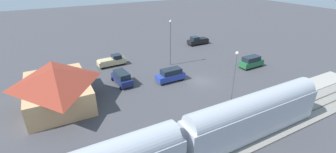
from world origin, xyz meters
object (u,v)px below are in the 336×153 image
passenger_train (182,140)px  suv_green (251,62)px  pedestrian_on_platform (273,96)px  station_building (57,85)px  pickup_tan (112,61)px  pickup_black (198,41)px  suv_blue (171,75)px  suv_navy (122,78)px  light_pole_lot_center (170,38)px  light_pole_near_platform (235,71)px

passenger_train → suv_green: (14.56, -24.75, -1.71)m
pedestrian_on_platform → station_building: bearing=61.2°
pickup_tan → pickup_black: bearing=-81.3°
pickup_tan → suv_blue: suv_blue is taller
pickup_tan → suv_navy: size_ratio=1.09×
station_building → light_pole_lot_center: 21.60m
suv_navy → pedestrian_on_platform: bearing=-133.9°
pickup_black → light_pole_near_platform: light_pole_near_platform is taller
suv_blue → light_pole_near_platform: (-9.85, -4.63, 3.61)m
pedestrian_on_platform → pickup_black: 29.12m
pickup_tan → suv_green: (-13.60, -23.46, 0.12)m
light_pole_lot_center → light_pole_near_platform: bearing=-175.9°
station_building → light_pole_lot_center: size_ratio=1.41×
pickup_black → light_pole_near_platform: size_ratio=0.72×
pedestrian_on_platform → pickup_tan: (24.75, 15.91, -0.25)m
suv_navy → light_pole_near_platform: 18.04m
passenger_train → pickup_black: size_ratio=6.86×
pickup_tan → suv_navy: (-8.62, 0.86, 0.12)m
suv_blue → suv_navy: bearing=69.3°
suv_blue → suv_navy: 8.16m
passenger_train → suv_green: size_ratio=7.49×
pedestrian_on_platform → pickup_black: size_ratio=0.32×
pickup_black → light_pole_near_platform: bearing=155.2°
pickup_black → suv_blue: suv_blue is taller
pickup_tan → suv_green: suv_green is taller
pickup_tan → suv_green: 27.12m
pickup_tan → suv_navy: bearing=174.3°
passenger_train → pickup_black: bearing=-37.4°
passenger_train → suv_navy: bearing=-1.3°
suv_navy → suv_green: bearing=-101.6°
suv_blue → light_pole_near_platform: size_ratio=0.65×
suv_blue → station_building: bearing=85.6°
station_building → light_pole_lot_center: light_pole_lot_center is taller
suv_green → light_pole_lot_center: (8.47, 13.23, 4.34)m
passenger_train → pickup_tan: bearing=-2.6°
suv_blue → suv_green: 16.82m
pedestrian_on_platform → light_pole_lot_center: light_pole_lot_center is taller
passenger_train → light_pole_near_platform: (6.80, -12.69, 1.90)m
pickup_black → suv_blue: bearing=133.0°
light_pole_lot_center → passenger_train: bearing=153.4°
pickup_black → suv_navy: bearing=117.1°
light_pole_near_platform → pickup_black: bearing=-24.8°
pedestrian_on_platform → light_pole_near_platform: 6.63m
light_pole_near_platform → suv_navy: bearing=43.9°
pedestrian_on_platform → light_pole_lot_center: bearing=16.2°
pickup_black → suv_blue: (-15.02, 16.13, 0.12)m
pickup_black → suv_green: bearing=-178.1°
suv_green → light_pole_lot_center: 16.30m
suv_green → passenger_train: bearing=120.5°
light_pole_lot_center → pickup_black: bearing=-55.7°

